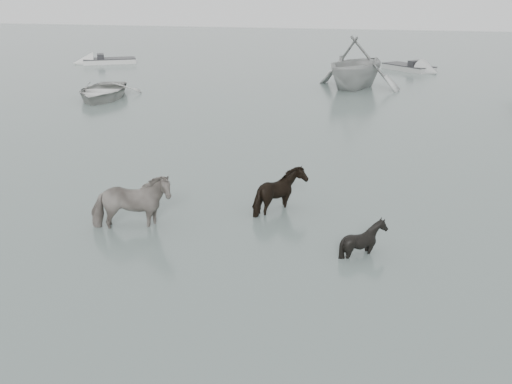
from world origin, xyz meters
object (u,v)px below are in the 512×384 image
pony_dark (281,187)px  rowboat_lead (102,89)px  pony_black (364,231)px  pony_pinto (130,196)px

pony_dark → rowboat_lead: bearing=48.1°
pony_black → rowboat_lead: pony_black is taller
pony_pinto → pony_dark: 3.92m
pony_pinto → rowboat_lead: size_ratio=0.41×
pony_black → pony_dark: bearing=51.5°
pony_dark → pony_black: (2.30, -2.08, -0.14)m
pony_pinto → pony_black: pony_pinto is taller
pony_pinto → rowboat_lead: bearing=9.3°
pony_pinto → rowboat_lead: (-9.01, 15.71, -0.35)m
pony_black → rowboat_lead: (-14.69, 15.82, -0.05)m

